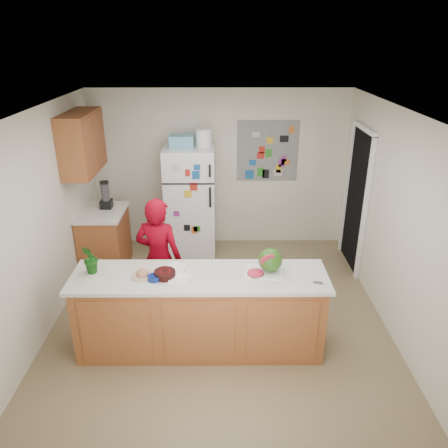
{
  "coord_description": "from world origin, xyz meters",
  "views": [
    {
      "loc": [
        0.04,
        -4.45,
        3.22
      ],
      "look_at": [
        0.06,
        0.2,
        1.2
      ],
      "focal_mm": 35.0,
      "sensor_mm": 36.0,
      "label": 1
    }
  ],
  "objects_px": {
    "person": "(159,258)",
    "watermelon": "(270,260)",
    "refrigerator": "(191,201)",
    "cherry_bowl": "(165,274)"
  },
  "relations": [
    {
      "from": "person",
      "to": "watermelon",
      "type": "distance_m",
      "value": 1.42
    },
    {
      "from": "person",
      "to": "watermelon",
      "type": "xyz_separation_m",
      "value": [
        1.26,
        -0.58,
        0.29
      ]
    },
    {
      "from": "person",
      "to": "watermelon",
      "type": "bearing_deg",
      "value": 167.56
    },
    {
      "from": "watermelon",
      "to": "person",
      "type": "bearing_deg",
      "value": 155.13
    },
    {
      "from": "refrigerator",
      "to": "watermelon",
      "type": "distance_m",
      "value": 2.51
    },
    {
      "from": "watermelon",
      "to": "cherry_bowl",
      "type": "xyz_separation_m",
      "value": [
        -1.1,
        -0.11,
        -0.1
      ]
    },
    {
      "from": "watermelon",
      "to": "cherry_bowl",
      "type": "bearing_deg",
      "value": -174.15
    },
    {
      "from": "refrigerator",
      "to": "person",
      "type": "height_order",
      "value": "refrigerator"
    },
    {
      "from": "watermelon",
      "to": "cherry_bowl",
      "type": "relative_size",
      "value": 1.14
    },
    {
      "from": "refrigerator",
      "to": "cherry_bowl",
      "type": "height_order",
      "value": "refrigerator"
    }
  ]
}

